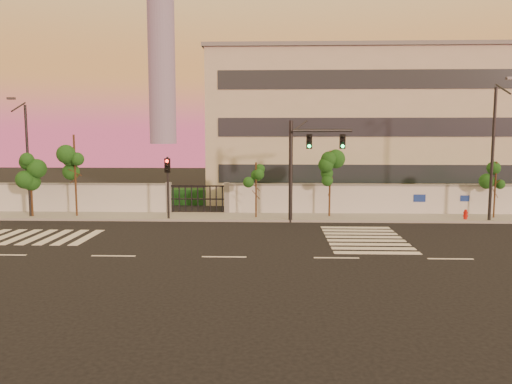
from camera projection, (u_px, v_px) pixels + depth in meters
ground at (224, 257)px, 22.27m from camera, size 120.00×120.00×0.00m
sidewalk at (240, 217)px, 32.69m from camera, size 60.00×3.00×0.15m
perimeter_wall at (243, 199)px, 34.06m from camera, size 60.00×0.36×2.20m
hedge_row at (260, 198)px, 36.77m from camera, size 41.00×4.25×1.80m
institutional_building at (353, 126)px, 43.07m from camera, size 24.40×12.40×12.25m
distant_skyscraper at (161, 39)px, 295.49m from camera, size 16.00×16.00×118.00m
road_markings at (201, 239)px, 26.06m from camera, size 57.00×7.62×0.02m
street_tree_b at (31, 171)px, 32.28m from camera, size 1.61×1.28×4.22m
street_tree_c at (75, 157)px, 32.32m from camera, size 1.55×1.24×5.45m
street_tree_d at (256, 178)px, 31.89m from camera, size 1.34×1.07×3.68m
street_tree_e at (330, 169)px, 32.24m from camera, size 1.51×1.20×4.42m
street_tree_f at (496, 177)px, 31.74m from camera, size 1.30×1.03×3.75m
traffic_signal_main at (304, 158)px, 30.69m from camera, size 3.92×1.26×6.30m
traffic_signal_secondary at (168, 180)px, 31.38m from camera, size 0.32×0.32×4.06m
streetlight_west at (26, 155)px, 31.99m from camera, size 0.46×1.85×7.69m
streetlight_east at (494, 147)px, 30.33m from camera, size 0.52×2.09×8.69m
fire_hydrant at (465, 215)px, 31.36m from camera, size 0.29×0.29×0.77m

